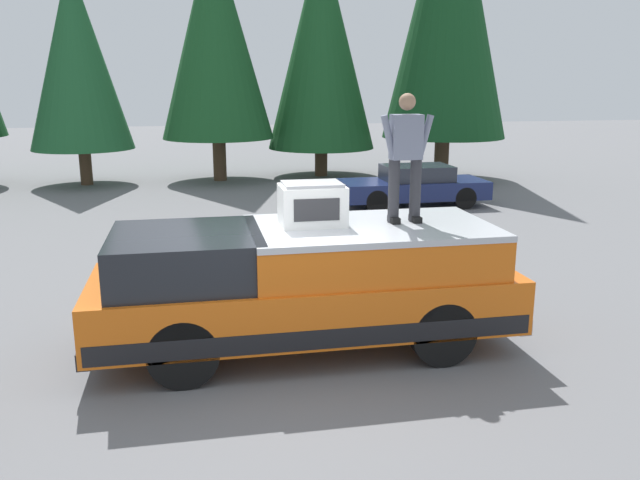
# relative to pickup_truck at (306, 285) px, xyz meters

# --- Properties ---
(ground_plane) EXTENTS (90.00, 90.00, 0.00)m
(ground_plane) POSITION_rel_pickup_truck_xyz_m (-0.46, 0.59, -0.87)
(ground_plane) COLOR slate
(pickup_truck) EXTENTS (2.01, 5.54, 1.65)m
(pickup_truck) POSITION_rel_pickup_truck_xyz_m (0.00, 0.00, 0.00)
(pickup_truck) COLOR orange
(pickup_truck) RESTS_ON ground
(compressor_unit) EXTENTS (0.65, 0.84, 0.56)m
(compressor_unit) POSITION_rel_pickup_truck_xyz_m (0.16, -0.12, 1.05)
(compressor_unit) COLOR white
(compressor_unit) RESTS_ON pickup_truck
(person_on_truck_bed) EXTENTS (0.29, 0.72, 1.69)m
(person_on_truck_bed) POSITION_rel_pickup_truck_xyz_m (0.10, -1.36, 1.68)
(person_on_truck_bed) COLOR #333338
(person_on_truck_bed) RESTS_ON pickup_truck
(parked_car_navy) EXTENTS (1.64, 4.10, 1.16)m
(parked_car_navy) POSITION_rel_pickup_truck_xyz_m (9.36, -4.75, -0.29)
(parked_car_navy) COLOR navy
(parked_car_navy) RESTS_ON ground
(conifer_left) EXTENTS (3.90, 3.90, 8.54)m
(conifer_left) POSITION_rel_pickup_truck_xyz_m (15.80, -3.35, 3.91)
(conifer_left) COLOR #4C3826
(conifer_left) RESTS_ON ground
(conifer_center_left) EXTENTS (3.88, 3.88, 8.53)m
(conifer_center_left) POSITION_rel_pickup_truck_xyz_m (15.37, 0.42, 4.13)
(conifer_center_left) COLOR #4C3826
(conifer_center_left) RESTS_ON ground
(conifer_center_right) EXTENTS (3.38, 3.38, 7.27)m
(conifer_center_right) POSITION_rel_pickup_truck_xyz_m (15.24, 4.97, 3.36)
(conifer_center_right) COLOR #4C3826
(conifer_center_right) RESTS_ON ground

